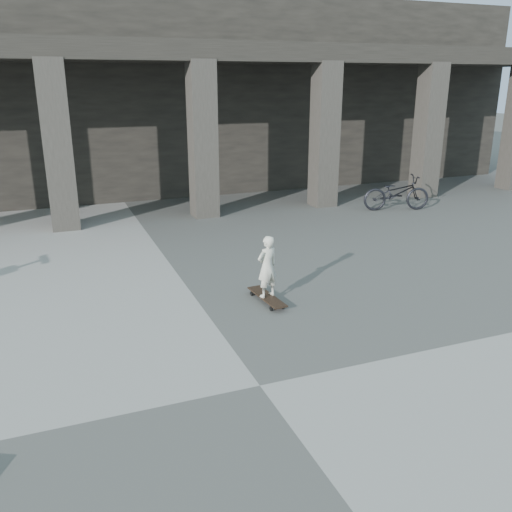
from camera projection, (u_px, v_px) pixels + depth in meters
name	position (u px, v px, depth m)	size (l,w,h in m)	color
ground	(260.00, 386.00, 6.53)	(90.00, 90.00, 0.00)	#484846
colonnade	(105.00, 95.00, 17.78)	(28.00, 8.82, 6.00)	black
longboard	(267.00, 297.00, 8.97)	(0.32, 1.04, 0.10)	black
child	(267.00, 267.00, 8.80)	(0.38, 0.25, 1.04)	beige
bicycle	(396.00, 193.00, 15.17)	(0.65, 1.86, 0.98)	black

